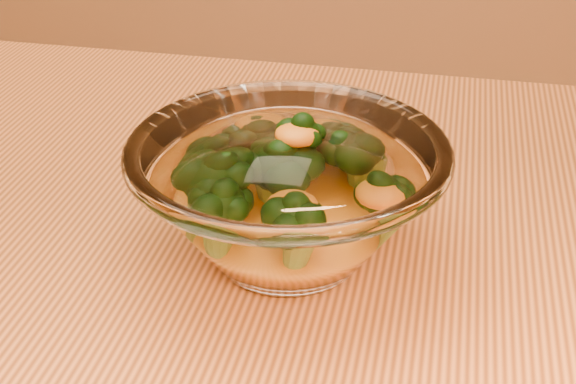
{
  "coord_description": "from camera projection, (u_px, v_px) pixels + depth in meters",
  "views": [
    {
      "loc": [
        0.09,
        -0.31,
        1.04
      ],
      "look_at": [
        0.0,
        0.09,
        0.8
      ],
      "focal_mm": 50.0,
      "sensor_mm": 36.0,
      "label": 1
    }
  ],
  "objects": [
    {
      "name": "cheese_sauce",
      "position": [
        288.0,
        223.0,
        0.48
      ],
      "size": [
        0.1,
        0.1,
        0.03
      ],
      "primitive_type": "ellipsoid",
      "color": "orange",
      "rests_on": "glass_bowl"
    },
    {
      "name": "glass_bowl",
      "position": [
        288.0,
        198.0,
        0.47
      ],
      "size": [
        0.19,
        0.19,
        0.08
      ],
      "color": "white",
      "rests_on": "table"
    },
    {
      "name": "broccoli_heap",
      "position": [
        282.0,
        179.0,
        0.47
      ],
      "size": [
        0.12,
        0.12,
        0.07
      ],
      "color": "black",
      "rests_on": "cheese_sauce"
    }
  ]
}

